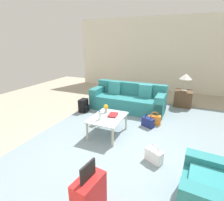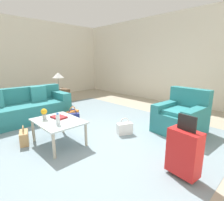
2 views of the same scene
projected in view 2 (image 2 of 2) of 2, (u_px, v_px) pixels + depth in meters
The scene contains 17 objects.
ground_plane at pixel (94, 142), 3.30m from camera, with size 12.00×12.00×0.00m, color #A89E89.
wall_back at pixel (190, 59), 5.72m from camera, with size 10.24×0.12×3.10m, color silver.
wall_left at pixel (8, 59), 6.48m from camera, with size 0.12×8.00×3.10m, color silver.
area_rug at pixel (84, 130), 3.86m from camera, with size 5.20×4.40×0.01m, color gray.
couch at pixel (20, 110), 4.35m from camera, with size 0.89×2.29×0.84m.
armchair at pixel (182, 118), 3.74m from camera, with size 0.93×0.98×0.92m.
coffee_table at pixel (58, 124), 3.15m from camera, with size 0.93×0.71×0.45m.
water_bottle at pixel (58, 119), 2.91m from camera, with size 0.06×0.06×0.20m.
coffee_table_book at pixel (59, 117), 3.27m from camera, with size 0.28×0.19×0.03m, color maroon.
flower_vase at pixel (44, 113), 3.16m from camera, with size 0.11×0.11×0.21m.
side_table at pixel (60, 97), 6.16m from camera, with size 0.55×0.55×0.53m, color #513823.
table_lamp at pixel (58, 76), 5.99m from camera, with size 0.39×0.39×0.58m.
suitcase_red at pixel (184, 152), 2.24m from camera, with size 0.42×0.27×0.85m.
handbag_navy at pixel (73, 118), 4.27m from camera, with size 0.27×0.35×0.36m.
handbag_tan at pixel (24, 137), 3.20m from camera, with size 0.35×0.24×0.36m.
handbag_orange at pixel (73, 115), 4.51m from camera, with size 0.20×0.34×0.36m.
handbag_white at pixel (125, 128), 3.62m from camera, with size 0.27×0.35×0.36m.
Camera 2 is at (2.41, -1.89, 1.50)m, focal length 28.00 mm.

